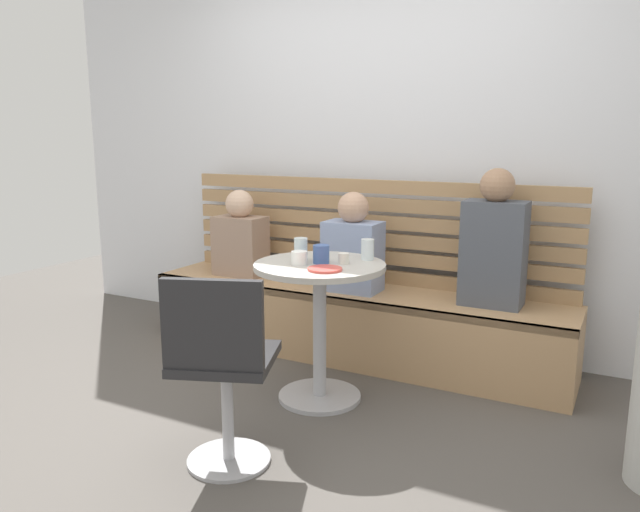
{
  "coord_description": "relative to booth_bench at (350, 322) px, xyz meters",
  "views": [
    {
      "loc": [
        1.55,
        -2.16,
        1.39
      ],
      "look_at": [
        0.06,
        0.66,
        0.75
      ],
      "focal_mm": 34.14,
      "sensor_mm": 36.0,
      "label": 1
    }
  ],
  "objects": [
    {
      "name": "booth_bench",
      "position": [
        0.0,
        0.0,
        0.0
      ],
      "size": [
        2.7,
        0.52,
        0.44
      ],
      "color": "tan",
      "rests_on": "ground"
    },
    {
      "name": "person_child_middle",
      "position": [
        0.03,
        -0.04,
        0.49
      ],
      "size": [
        0.34,
        0.22,
        0.61
      ],
      "color": "#8C9EC6",
      "rests_on": "booth_bench"
    },
    {
      "name": "cup_glass_tall",
      "position": [
        0.01,
        -0.65,
        0.58
      ],
      "size": [
        0.07,
        0.07,
        0.12
      ],
      "primitive_type": "cylinder",
      "color": "silver",
      "rests_on": "cafe_table"
    },
    {
      "name": "plate_small",
      "position": [
        0.23,
        -0.8,
        0.52
      ],
      "size": [
        0.17,
        0.17,
        0.01
      ],
      "primitive_type": "cylinder",
      "color": "#DB4C42",
      "rests_on": "cafe_table"
    },
    {
      "name": "person_child_left",
      "position": [
        -0.83,
        0.0,
        0.47
      ],
      "size": [
        0.34,
        0.22,
        0.58
      ],
      "color": "#9E7F6B",
      "rests_on": "booth_bench"
    },
    {
      "name": "ground",
      "position": [
        0.0,
        -1.2,
        -0.22
      ],
      "size": [
        8.0,
        8.0,
        0.0
      ],
      "primitive_type": "plane",
      "color": "#514C47"
    },
    {
      "name": "cafe_table",
      "position": [
        0.13,
        -0.66,
        0.3
      ],
      "size": [
        0.68,
        0.68,
        0.74
      ],
      "color": "#ADADB2",
      "rests_on": "ground"
    },
    {
      "name": "cup_ceramic_white",
      "position": [
        0.05,
        -0.74,
        0.55
      ],
      "size": [
        0.08,
        0.08,
        0.07
      ],
      "primitive_type": "cylinder",
      "color": "white",
      "rests_on": "cafe_table"
    },
    {
      "name": "cup_espresso_small",
      "position": [
        0.24,
        -0.62,
        0.55
      ],
      "size": [
        0.06,
        0.06,
        0.05
      ],
      "primitive_type": "cylinder",
      "color": "silver",
      "rests_on": "cafe_table"
    },
    {
      "name": "person_adult",
      "position": [
        0.86,
        0.04,
        0.56
      ],
      "size": [
        0.34,
        0.22,
        0.77
      ],
      "color": "#4C515B",
      "rests_on": "booth_bench"
    },
    {
      "name": "back_wall",
      "position": [
        0.0,
        0.44,
        1.23
      ],
      "size": [
        5.2,
        0.1,
        2.9
      ],
      "primitive_type": "cube",
      "color": "silver",
      "rests_on": "ground"
    },
    {
      "name": "booth_backrest",
      "position": [
        0.0,
        0.24,
        0.56
      ],
      "size": [
        2.65,
        0.04,
        0.67
      ],
      "color": "#A68157",
      "rests_on": "booth_bench"
    },
    {
      "name": "white_chair",
      "position": [
        0.1,
        -1.47,
        0.24
      ],
      "size": [
        0.52,
        0.52,
        0.85
      ],
      "color": "#ADADB2",
      "rests_on": "ground"
    },
    {
      "name": "cup_mug_blue",
      "position": [
        0.13,
        -0.66,
        0.57
      ],
      "size": [
        0.08,
        0.08,
        0.09
      ],
      "primitive_type": "cylinder",
      "color": "#3D5B9E",
      "rests_on": "cafe_table"
    },
    {
      "name": "cup_water_clear",
      "position": [
        0.31,
        -0.47,
        0.57
      ],
      "size": [
        0.07,
        0.07,
        0.11
      ],
      "primitive_type": "cylinder",
      "color": "white",
      "rests_on": "cafe_table"
    }
  ]
}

